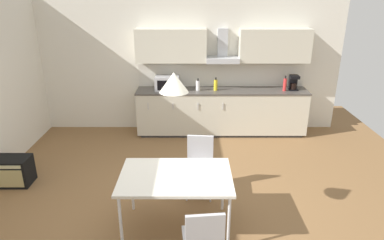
{
  "coord_description": "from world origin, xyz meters",
  "views": [
    {
      "loc": [
        0.3,
        -4.09,
        2.83
      ],
      "look_at": [
        0.31,
        0.73,
        1.0
      ],
      "focal_mm": 32.0,
      "sensor_mm": 36.0,
      "label": 1
    }
  ],
  "objects_px": {
    "chair_far_right": "(200,160)",
    "chair_near_right": "(203,237)",
    "bottle_yellow": "(215,85)",
    "coffee_maker": "(293,82)",
    "microwave": "(167,83)",
    "bottle_white": "(198,85)",
    "bottle_red": "(285,84)",
    "pendant_lamp": "(174,82)",
    "dining_table": "(176,179)",
    "guitar_amp": "(13,171)"
  },
  "relations": [
    {
      "from": "bottle_yellow",
      "to": "dining_table",
      "type": "relative_size",
      "value": 0.19
    },
    {
      "from": "pendant_lamp",
      "to": "chair_near_right",
      "type": "bearing_deg",
      "value": -69.44
    },
    {
      "from": "bottle_yellow",
      "to": "pendant_lamp",
      "type": "xyz_separation_m",
      "value": [
        -0.67,
        -3.09,
        0.85
      ]
    },
    {
      "from": "coffee_maker",
      "to": "microwave",
      "type": "bearing_deg",
      "value": -179.41
    },
    {
      "from": "bottle_yellow",
      "to": "chair_far_right",
      "type": "height_order",
      "value": "bottle_yellow"
    },
    {
      "from": "bottle_yellow",
      "to": "bottle_white",
      "type": "xyz_separation_m",
      "value": [
        -0.36,
        -0.01,
        -0.01
      ]
    },
    {
      "from": "coffee_maker",
      "to": "dining_table",
      "type": "bearing_deg",
      "value": -125.66
    },
    {
      "from": "chair_near_right",
      "to": "guitar_amp",
      "type": "xyz_separation_m",
      "value": [
        -2.87,
        1.89,
        -0.31
      ]
    },
    {
      "from": "bottle_yellow",
      "to": "guitar_amp",
      "type": "xyz_separation_m",
      "value": [
        -3.23,
        -2.03,
        -0.83
      ]
    },
    {
      "from": "microwave",
      "to": "bottle_red",
      "type": "height_order",
      "value": "bottle_red"
    },
    {
      "from": "bottle_red",
      "to": "chair_near_right",
      "type": "distance_m",
      "value": 4.29
    },
    {
      "from": "bottle_yellow",
      "to": "chair_near_right",
      "type": "height_order",
      "value": "bottle_yellow"
    },
    {
      "from": "chair_far_right",
      "to": "pendant_lamp",
      "type": "bearing_deg",
      "value": -110.45
    },
    {
      "from": "chair_far_right",
      "to": "guitar_amp",
      "type": "relative_size",
      "value": 1.67
    },
    {
      "from": "chair_far_right",
      "to": "bottle_white",
      "type": "bearing_deg",
      "value": 89.84
    },
    {
      "from": "coffee_maker",
      "to": "chair_far_right",
      "type": "bearing_deg",
      "value": -130.08
    },
    {
      "from": "microwave",
      "to": "bottle_yellow",
      "type": "bearing_deg",
      "value": -1.27
    },
    {
      "from": "pendant_lamp",
      "to": "bottle_red",
      "type": "bearing_deg",
      "value": 56.05
    },
    {
      "from": "dining_table",
      "to": "chair_far_right",
      "type": "distance_m",
      "value": 0.9
    },
    {
      "from": "microwave",
      "to": "chair_far_right",
      "type": "distance_m",
      "value": 2.42
    },
    {
      "from": "bottle_red",
      "to": "pendant_lamp",
      "type": "distance_m",
      "value": 3.77
    },
    {
      "from": "chair_far_right",
      "to": "bottle_yellow",
      "type": "bearing_deg",
      "value": 80.87
    },
    {
      "from": "bottle_red",
      "to": "chair_far_right",
      "type": "height_order",
      "value": "bottle_red"
    },
    {
      "from": "microwave",
      "to": "dining_table",
      "type": "relative_size",
      "value": 0.36
    },
    {
      "from": "chair_far_right",
      "to": "chair_near_right",
      "type": "bearing_deg",
      "value": -89.94
    },
    {
      "from": "bottle_red",
      "to": "coffee_maker",
      "type": "bearing_deg",
      "value": 23.02
    },
    {
      "from": "microwave",
      "to": "guitar_amp",
      "type": "bearing_deg",
      "value": -137.71
    },
    {
      "from": "dining_table",
      "to": "guitar_amp",
      "type": "height_order",
      "value": "dining_table"
    },
    {
      "from": "bottle_white",
      "to": "bottle_red",
      "type": "relative_size",
      "value": 0.79
    },
    {
      "from": "chair_near_right",
      "to": "bottle_yellow",
      "type": "bearing_deg",
      "value": 84.74
    },
    {
      "from": "chair_far_right",
      "to": "chair_near_right",
      "type": "relative_size",
      "value": 1.0
    },
    {
      "from": "dining_table",
      "to": "bottle_red",
      "type": "bearing_deg",
      "value": 56.05
    },
    {
      "from": "bottle_white",
      "to": "dining_table",
      "type": "height_order",
      "value": "bottle_white"
    },
    {
      "from": "bottle_red",
      "to": "chair_far_right",
      "type": "bearing_deg",
      "value": -128.15
    },
    {
      "from": "bottle_white",
      "to": "chair_near_right",
      "type": "xyz_separation_m",
      "value": [
        -0.0,
        -3.91,
        -0.51
      ]
    },
    {
      "from": "dining_table",
      "to": "pendant_lamp",
      "type": "xyz_separation_m",
      "value": [
        0.0,
        -0.0,
        1.19
      ]
    },
    {
      "from": "guitar_amp",
      "to": "pendant_lamp",
      "type": "height_order",
      "value": "pendant_lamp"
    },
    {
      "from": "microwave",
      "to": "coffee_maker",
      "type": "relative_size",
      "value": 1.6
    },
    {
      "from": "chair_near_right",
      "to": "guitar_amp",
      "type": "relative_size",
      "value": 1.67
    },
    {
      "from": "microwave",
      "to": "dining_table",
      "type": "xyz_separation_m",
      "value": [
        0.31,
        -3.11,
        -0.37
      ]
    },
    {
      "from": "bottle_yellow",
      "to": "dining_table",
      "type": "distance_m",
      "value": 3.18
    },
    {
      "from": "bottle_white",
      "to": "chair_near_right",
      "type": "height_order",
      "value": "bottle_white"
    },
    {
      "from": "bottle_yellow",
      "to": "pendant_lamp",
      "type": "relative_size",
      "value": 0.81
    },
    {
      "from": "bottle_red",
      "to": "dining_table",
      "type": "distance_m",
      "value": 3.7
    },
    {
      "from": "coffee_maker",
      "to": "chair_near_right",
      "type": "bearing_deg",
      "value": -116.05
    },
    {
      "from": "microwave",
      "to": "bottle_white",
      "type": "relative_size",
      "value": 1.98
    },
    {
      "from": "pendant_lamp",
      "to": "guitar_amp",
      "type": "bearing_deg",
      "value": 157.56
    },
    {
      "from": "coffee_maker",
      "to": "bottle_yellow",
      "type": "xyz_separation_m",
      "value": [
        -1.58,
        -0.05,
        -0.04
      ]
    },
    {
      "from": "dining_table",
      "to": "chair_near_right",
      "type": "bearing_deg",
      "value": -69.44
    },
    {
      "from": "coffee_maker",
      "to": "bottle_yellow",
      "type": "relative_size",
      "value": 1.15
    }
  ]
}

